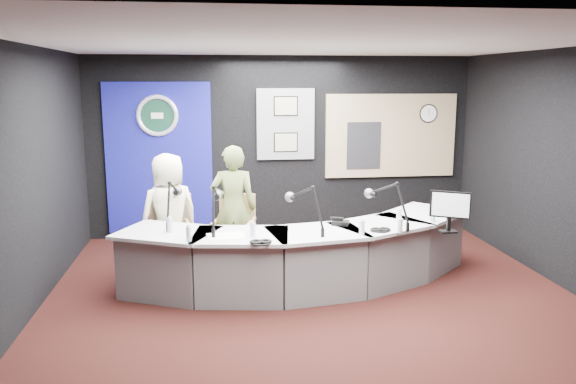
{
  "coord_description": "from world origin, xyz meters",
  "views": [
    {
      "loc": [
        -1.1,
        -5.97,
        2.43
      ],
      "look_at": [
        -0.2,
        0.8,
        1.1
      ],
      "focal_mm": 36.0,
      "sensor_mm": 36.0,
      "label": 1
    }
  ],
  "objects": [
    {
      "name": "framed_photo_lower",
      "position": [
        0.05,
        2.94,
        1.47
      ],
      "size": [
        0.34,
        0.02,
        0.27
      ],
      "primitive_type": "cube",
      "color": "gray",
      "rests_on": "pinboard"
    },
    {
      "name": "seal_center",
      "position": [
        -1.9,
        2.94,
        1.9
      ],
      "size": [
        0.48,
        0.01,
        0.48
      ],
      "primitive_type": "cylinder",
      "rotation": [
        1.57,
        0.0,
        0.0
      ],
      "color": "#0D2F22",
      "rests_on": "backdrop_panel"
    },
    {
      "name": "headphones_far",
      "position": [
        -0.62,
        -0.17,
        0.77
      ],
      "size": [
        0.24,
        0.24,
        0.04
      ],
      "primitive_type": "torus",
      "color": "black",
      "rests_on": "broadcast_desk"
    },
    {
      "name": "booth_window_frame",
      "position": [
        1.75,
        2.97,
        1.55
      ],
      "size": [
        2.12,
        0.06,
        1.32
      ],
      "primitive_type": "cube",
      "color": "#9D8462",
      "rests_on": "wall_back"
    },
    {
      "name": "equipment_rack",
      "position": [
        1.3,
        2.94,
        1.4
      ],
      "size": [
        0.55,
        0.02,
        0.75
      ],
      "primitive_type": "cube",
      "color": "black",
      "rests_on": "booth_window_frame"
    },
    {
      "name": "framed_photo_upper",
      "position": [
        0.05,
        2.94,
        2.03
      ],
      "size": [
        0.34,
        0.02,
        0.27
      ],
      "primitive_type": "cube",
      "color": "gray",
      "rests_on": "pinboard"
    },
    {
      "name": "agency_seal",
      "position": [
        -1.9,
        2.93,
        1.9
      ],
      "size": [
        0.63,
        0.07,
        0.63
      ],
      "primitive_type": "torus",
      "rotation": [
        1.57,
        0.0,
        0.0
      ],
      "color": "silver",
      "rests_on": "backdrop_panel"
    },
    {
      "name": "armchair_left",
      "position": [
        -1.65,
        1.25,
        0.52
      ],
      "size": [
        0.66,
        0.66,
        1.04
      ],
      "primitive_type": null,
      "rotation": [
        0.0,
        0.0,
        0.15
      ],
      "color": "#B07B50",
      "rests_on": "ground"
    },
    {
      "name": "wall_front",
      "position": [
        0.0,
        -3.0,
        1.4
      ],
      "size": [
        6.0,
        0.02,
        2.8
      ],
      "primitive_type": "cube",
      "color": "black",
      "rests_on": "ground"
    },
    {
      "name": "wall_back",
      "position": [
        0.0,
        3.0,
        1.4
      ],
      "size": [
        6.0,
        0.02,
        2.8
      ],
      "primitive_type": "cube",
      "color": "black",
      "rests_on": "ground"
    },
    {
      "name": "wall_left",
      "position": [
        -3.0,
        0.0,
        1.4
      ],
      "size": [
        0.02,
        6.0,
        2.8
      ],
      "primitive_type": "cube",
      "color": "black",
      "rests_on": "ground"
    },
    {
      "name": "paper_stack",
      "position": [
        -1.07,
        0.16,
        0.75
      ],
      "size": [
        0.23,
        0.31,
        0.0
      ],
      "primitive_type": "cube",
      "rotation": [
        0.0,
        0.0,
        0.14
      ],
      "color": "white",
      "rests_on": "broadcast_desk"
    },
    {
      "name": "wall_clock",
      "position": [
        2.35,
        2.94,
        1.9
      ],
      "size": [
        0.28,
        0.01,
        0.28
      ],
      "primitive_type": "cylinder",
      "rotation": [
        1.57,
        0.0,
        0.0
      ],
      "color": "white",
      "rests_on": "booth_window_frame"
    },
    {
      "name": "computer_monitor",
      "position": [
        1.5,
        -0.0,
        1.07
      ],
      "size": [
        0.41,
        0.25,
        0.31
      ],
      "primitive_type": "cube",
      "rotation": [
        0.0,
        0.0,
        -0.52
      ],
      "color": "black",
      "rests_on": "broadcast_desk"
    },
    {
      "name": "boom_mic_c",
      "position": [
        -0.07,
        0.27,
        1.05
      ],
      "size": [
        0.41,
        0.67,
        0.6
      ],
      "primitive_type": null,
      "color": "black",
      "rests_on": "broadcast_desk"
    },
    {
      "name": "person_woman",
      "position": [
        -0.84,
        1.29,
        0.81
      ],
      "size": [
        0.63,
        0.44,
        1.62
      ],
      "primitive_type": "imported",
      "rotation": [
        0.0,
        0.0,
        3.05
      ],
      "color": "#606E39",
      "rests_on": "ground"
    },
    {
      "name": "boom_mic_d",
      "position": [
        0.92,
        0.38,
        1.05
      ],
      "size": [
        0.43,
        0.66,
        0.6
      ],
      "primitive_type": null,
      "color": "black",
      "rests_on": "broadcast_desk"
    },
    {
      "name": "notepad",
      "position": [
        -0.88,
        0.18,
        0.75
      ],
      "size": [
        0.23,
        0.32,
        0.0
      ],
      "primitive_type": "cube",
      "rotation": [
        0.0,
        0.0,
        0.03
      ],
      "color": "white",
      "rests_on": "broadcast_desk"
    },
    {
      "name": "ceiling",
      "position": [
        0.0,
        0.0,
        2.8
      ],
      "size": [
        6.0,
        6.0,
        0.02
      ],
      "primitive_type": "cube",
      "color": "silver",
      "rests_on": "ground"
    },
    {
      "name": "desk_phone",
      "position": [
        0.38,
        0.49,
        0.78
      ],
      "size": [
        0.24,
        0.21,
        0.05
      ],
      "primitive_type": "cube",
      "rotation": [
        0.0,
        0.0,
        -0.37
      ],
      "color": "black",
      "rests_on": "broadcast_desk"
    },
    {
      "name": "boom_mic_a",
      "position": [
        -1.57,
        0.78,
        1.05
      ],
      "size": [
        0.21,
        0.73,
        0.6
      ],
      "primitive_type": null,
      "color": "black",
      "rests_on": "broadcast_desk"
    },
    {
      "name": "armchair_right",
      "position": [
        -0.84,
        1.29,
        0.47
      ],
      "size": [
        0.66,
        0.66,
        0.95
      ],
      "primitive_type": null,
      "rotation": [
        0.0,
        0.0,
        -0.28
      ],
      "color": "#B07B50",
      "rests_on": "ground"
    },
    {
      "name": "broadcast_desk",
      "position": [
        -0.05,
        0.55,
        0.38
      ],
      "size": [
        4.5,
        1.9,
        0.75
      ],
      "primitive_type": null,
      "color": "#B2B4B7",
      "rests_on": "ground"
    },
    {
      "name": "boom_mic_b",
      "position": [
        -1.08,
        0.44,
        1.05
      ],
      "size": [
        0.18,
        0.74,
        0.6
      ],
      "primitive_type": null,
      "color": "black",
      "rests_on": "broadcast_desk"
    },
    {
      "name": "ground",
      "position": [
        0.0,
        0.0,
        0.0
      ],
      "size": [
        6.0,
        6.0,
        0.0
      ],
      "primitive_type": "plane",
      "color": "black",
      "rests_on": "ground"
    },
    {
      "name": "backdrop_panel",
      "position": [
        -1.9,
        2.97,
        1.25
      ],
      "size": [
        1.6,
        0.05,
        2.3
      ],
      "primitive_type": "cube",
      "color": "navy",
      "rests_on": "wall_back"
    },
    {
      "name": "headphones_near",
      "position": [
        0.77,
        0.15,
        0.77
      ],
      "size": [
        0.21,
        0.21,
        0.04
      ],
      "primitive_type": "torus",
      "color": "black",
      "rests_on": "broadcast_desk"
    },
    {
      "name": "person_man",
      "position": [
        -1.65,
        1.25,
        0.77
      ],
      "size": [
        0.89,
        0.76,
        1.54
      ],
      "primitive_type": "imported",
      "rotation": [
        0.0,
        0.0,
        3.57
      ],
      "color": "#FCF6C9",
      "rests_on": "ground"
    },
    {
      "name": "booth_glow",
      "position": [
        1.75,
        2.96,
        1.55
      ],
      "size": [
        2.0,
        0.02,
        1.2
      ],
      "primitive_type": "cube",
      "color": "beige",
      "rests_on": "booth_window_frame"
    },
    {
      "name": "water_bottles",
      "position": [
        -0.04,
        0.26,
        0.84
      ],
      "size": [
        3.16,
        0.54,
        0.18
      ],
      "primitive_type": null,
      "color": "silver",
      "rests_on": "broadcast_desk"
    },
    {
      "name": "draped_jacket",
      "position": [
        -1.64,
        1.5,
        0.62
      ],
      "size": [
        0.51,
        0.17,
        0.7
      ],
      "primitive_type": "cube",
      "rotation": [
        0.0,
        0.0,
        0.15
      ],
      "color": "#6E675D",
      "rests_on": "armchair_left"
    },
    {
      "name": "pinboard",
      "position": [
        0.05,
        2.97,
        1.75
      ],
      "size": [
        0.9,
        0.04,
        1.1
      ],
      "primitive_type": "cube",
      "color": "slate",
      "rests_on": "wall_back"
    }
  ]
}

